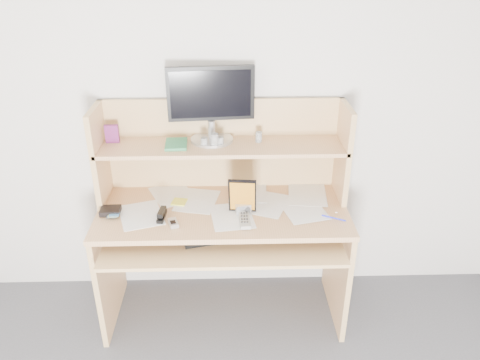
{
  "coord_description": "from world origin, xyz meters",
  "views": [
    {
      "loc": [
        0.03,
        -0.78,
        2.1
      ],
      "look_at": [
        0.1,
        1.43,
        0.96
      ],
      "focal_mm": 35.0,
      "sensor_mm": 36.0,
      "label": 1
    }
  ],
  "objects_px": {
    "tv_remote": "(244,218)",
    "game_case": "(242,196)",
    "monitor": "(211,102)",
    "keyboard": "(222,233)",
    "desk": "(223,210)"
  },
  "relations": [
    {
      "from": "desk",
      "to": "game_case",
      "type": "distance_m",
      "value": 0.24
    },
    {
      "from": "desk",
      "to": "tv_remote",
      "type": "relative_size",
      "value": 7.09
    },
    {
      "from": "tv_remote",
      "to": "game_case",
      "type": "relative_size",
      "value": 0.93
    },
    {
      "from": "keyboard",
      "to": "game_case",
      "type": "height_order",
      "value": "game_case"
    },
    {
      "from": "keyboard",
      "to": "monitor",
      "type": "distance_m",
      "value": 0.73
    },
    {
      "from": "game_case",
      "to": "tv_remote",
      "type": "bearing_deg",
      "value": -78.14
    },
    {
      "from": "tv_remote",
      "to": "game_case",
      "type": "bearing_deg",
      "value": 92.96
    },
    {
      "from": "keyboard",
      "to": "monitor",
      "type": "relative_size",
      "value": 0.95
    },
    {
      "from": "monitor",
      "to": "keyboard",
      "type": "bearing_deg",
      "value": -86.33
    },
    {
      "from": "keyboard",
      "to": "tv_remote",
      "type": "height_order",
      "value": "tv_remote"
    },
    {
      "from": "desk",
      "to": "monitor",
      "type": "bearing_deg",
      "value": 110.83
    },
    {
      "from": "tv_remote",
      "to": "game_case",
      "type": "xyz_separation_m",
      "value": [
        -0.01,
        0.08,
        0.1
      ]
    },
    {
      "from": "tv_remote",
      "to": "monitor",
      "type": "xyz_separation_m",
      "value": [
        -0.17,
        0.35,
        0.54
      ]
    },
    {
      "from": "game_case",
      "to": "monitor",
      "type": "xyz_separation_m",
      "value": [
        -0.17,
        0.28,
        0.44
      ]
    },
    {
      "from": "tv_remote",
      "to": "game_case",
      "type": "height_order",
      "value": "game_case"
    }
  ]
}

